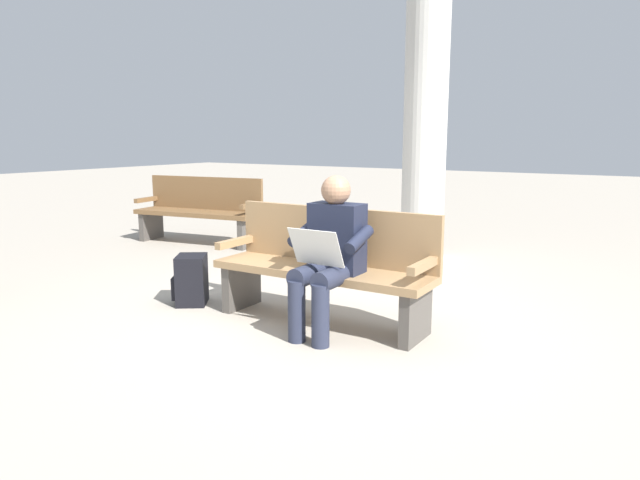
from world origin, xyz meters
name	(u,v)px	position (x,y,z in m)	size (l,w,h in m)	color
ground_plane	(321,323)	(0.00, 0.00, 0.00)	(40.00, 40.00, 0.00)	#A89E8E
bench_near	(326,265)	(0.00, -0.07, 0.46)	(1.81, 0.50, 0.90)	#9E7A51
person_seated	(329,251)	(-0.17, 0.16, 0.63)	(0.57, 0.58, 1.18)	#1E2338
backpack	(191,280)	(1.24, 0.17, 0.21)	(0.38, 0.38, 0.44)	black
bench_far	(200,210)	(3.27, -2.06, 0.46)	(1.85, 0.75, 0.90)	brown
support_pillar	(425,119)	(0.34, -2.88, 1.66)	(0.52, 0.52, 3.32)	beige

